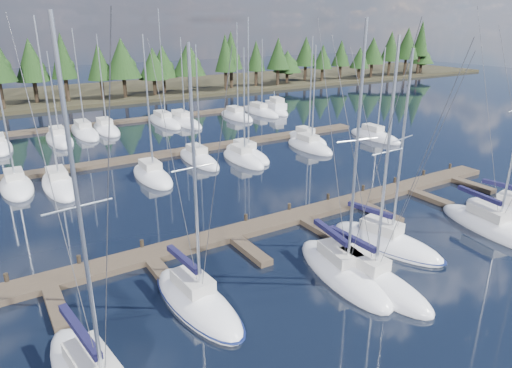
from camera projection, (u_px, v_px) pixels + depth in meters
ground at (224, 176)px, 45.08m from camera, size 260.00×260.00×0.00m
far_shore at (85, 94)px, 92.90m from camera, size 220.00×30.00×0.60m
main_dock at (302, 219)px, 34.91m from camera, size 44.00×6.13×0.90m
back_docks at (155, 134)px, 60.66m from camera, size 50.00×21.80×0.40m
front_sailboat_1 at (197, 301)px, 24.56m from camera, size 3.36×8.55×14.47m
front_sailboat_2 at (342, 271)px, 27.45m from camera, size 4.08×9.09×15.51m
front_sailboat_3 at (368, 278)px, 26.74m from camera, size 3.00×8.95×14.70m
front_sailboat_4 at (385, 242)px, 31.12m from camera, size 4.70×8.95×13.82m
front_sailboat_5 at (492, 227)px, 33.31m from camera, size 4.07×9.51×16.28m
back_sailboat_rows at (169, 141)px, 57.10m from camera, size 49.50×32.73×16.88m
motor_yacht_right at (276, 109)px, 76.23m from camera, size 4.32×8.54×4.07m
tree_line at (74, 63)px, 81.10m from camera, size 185.03×11.54×13.90m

